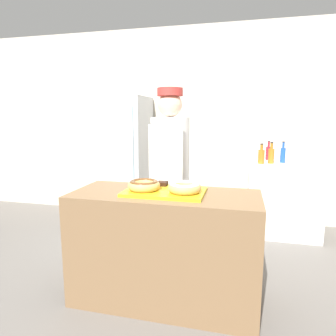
{
  "coord_description": "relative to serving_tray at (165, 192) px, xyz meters",
  "views": [
    {
      "loc": [
        0.56,
        -2.17,
        1.46
      ],
      "look_at": [
        0.0,
        0.1,
        1.06
      ],
      "focal_mm": 32.0,
      "sensor_mm": 36.0,
      "label": 1
    }
  ],
  "objects": [
    {
      "name": "ground_plane",
      "position": [
        0.0,
        0.0,
        -0.89
      ],
      "size": [
        14.0,
        14.0,
        0.0
      ],
      "primitive_type": "plane",
      "color": "#66605B"
    },
    {
      "name": "wall_back",
      "position": [
        0.0,
        2.13,
        0.46
      ],
      "size": [
        8.0,
        0.06,
        2.7
      ],
      "color": "beige",
      "rests_on": "ground_plane"
    },
    {
      "name": "display_counter",
      "position": [
        0.0,
        0.0,
        -0.45
      ],
      "size": [
        1.45,
        0.61,
        0.88
      ],
      "color": "brown",
      "rests_on": "ground_plane"
    },
    {
      "name": "serving_tray",
      "position": [
        0.0,
        0.0,
        0.0
      ],
      "size": [
        0.61,
        0.4,
        0.02
      ],
      "color": "yellow",
      "rests_on": "display_counter"
    },
    {
      "name": "donut_chocolate_glaze",
      "position": [
        -0.16,
        -0.03,
        0.05
      ],
      "size": [
        0.25,
        0.25,
        0.07
      ],
      "color": "tan",
      "rests_on": "serving_tray"
    },
    {
      "name": "donut_light_glaze",
      "position": [
        0.16,
        -0.03,
        0.05
      ],
      "size": [
        0.25,
        0.25,
        0.07
      ],
      "color": "tan",
      "rests_on": "serving_tray"
    },
    {
      "name": "brownie_back_left",
      "position": [
        -0.06,
        0.15,
        0.03
      ],
      "size": [
        0.08,
        0.08,
        0.03
      ],
      "color": "black",
      "rests_on": "serving_tray"
    },
    {
      "name": "brownie_back_right",
      "position": [
        0.06,
        0.15,
        0.03
      ],
      "size": [
        0.08,
        0.08,
        0.03
      ],
      "color": "black",
      "rests_on": "serving_tray"
    },
    {
      "name": "baker_person",
      "position": [
        -0.1,
        0.59,
        0.02
      ],
      "size": [
        0.37,
        0.37,
        1.73
      ],
      "color": "#4C4C51",
      "rests_on": "ground_plane"
    },
    {
      "name": "beverage_fridge",
      "position": [
        -1.05,
        1.73,
        -0.03
      ],
      "size": [
        0.7,
        0.69,
        1.74
      ],
      "color": "#ADB2B7",
      "rests_on": "ground_plane"
    },
    {
      "name": "chest_freezer",
      "position": [
        1.09,
        1.73,
        -0.44
      ],
      "size": [
        0.85,
        0.67,
        0.91
      ],
      "color": "white",
      "rests_on": "ground_plane"
    },
    {
      "name": "bottle_amber",
      "position": [
        0.8,
        1.58,
        0.1
      ],
      "size": [
        0.08,
        0.08,
        0.24
      ],
      "color": "#99661E",
      "rests_on": "chest_freezer"
    },
    {
      "name": "bottle_amber_b",
      "position": [
        0.91,
        1.63,
        0.11
      ],
      "size": [
        0.07,
        0.07,
        0.26
      ],
      "color": "#99661E",
      "rests_on": "chest_freezer"
    },
    {
      "name": "bottle_red",
      "position": [
        0.91,
        1.95,
        0.11
      ],
      "size": [
        0.06,
        0.06,
        0.25
      ],
      "color": "red",
      "rests_on": "chest_freezer"
    },
    {
      "name": "bottle_blue",
      "position": [
        1.06,
        1.73,
        0.11
      ],
      "size": [
        0.06,
        0.06,
        0.26
      ],
      "color": "#1E4CB2",
      "rests_on": "chest_freezer"
    }
  ]
}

